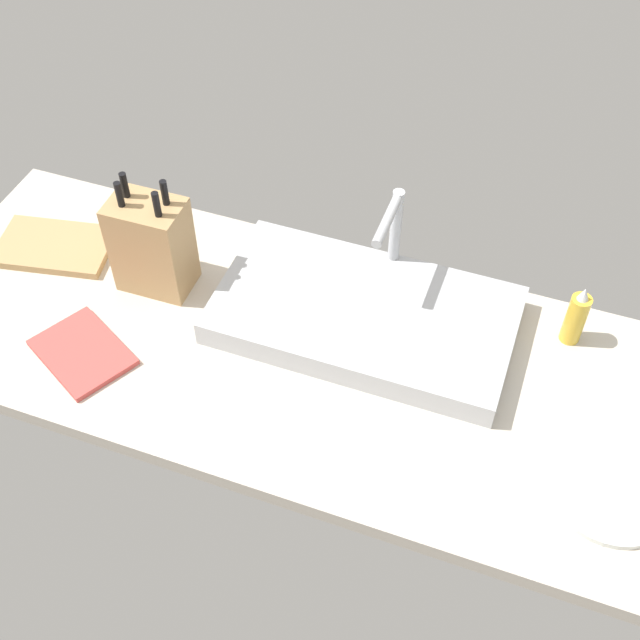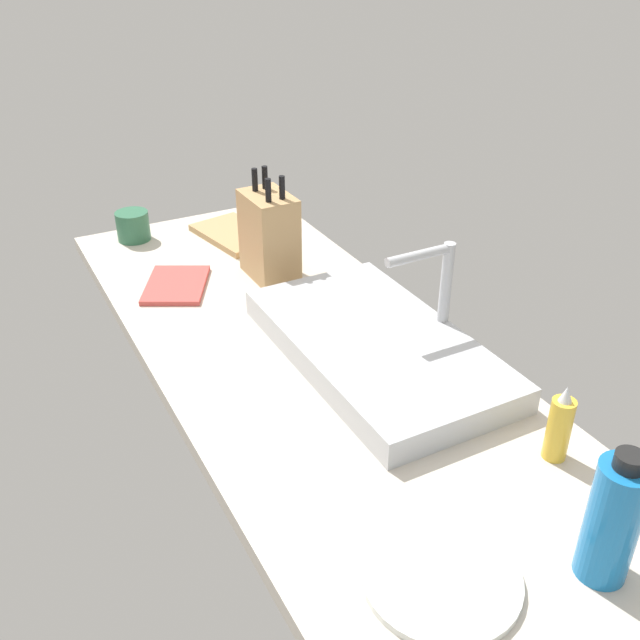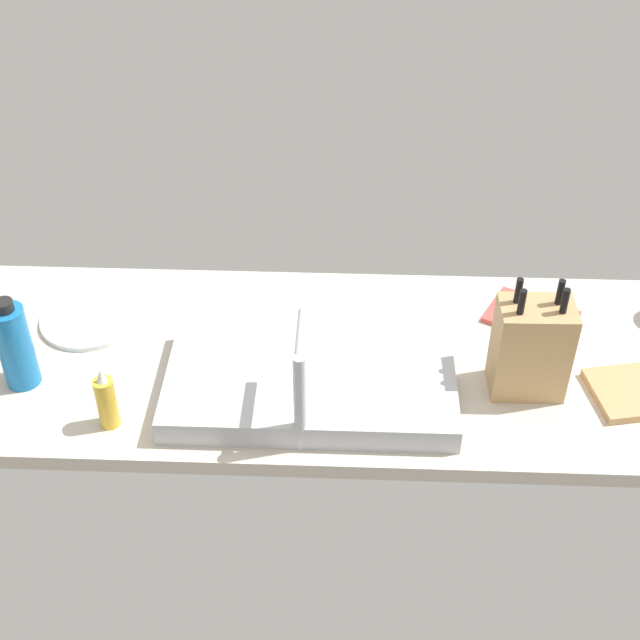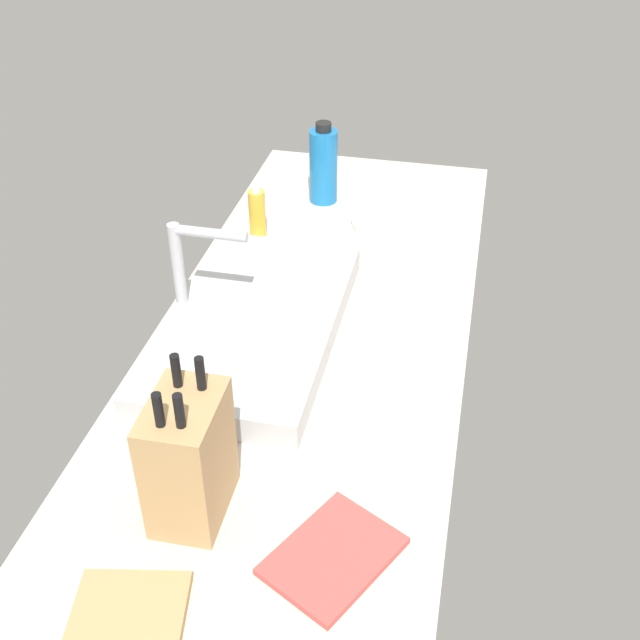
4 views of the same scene
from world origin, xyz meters
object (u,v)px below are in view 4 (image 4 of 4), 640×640
(sink_basin, at_px, (254,325))
(soap_bottle, at_px, (257,212))
(water_bottle, at_px, (323,165))
(dinner_plate, at_px, (396,222))
(faucet, at_px, (188,265))
(dish_towel, at_px, (333,556))
(knife_block, at_px, (189,458))

(sink_basin, height_order, soap_bottle, soap_bottle)
(soap_bottle, bearing_deg, sink_basin, -165.08)
(sink_basin, relative_size, water_bottle, 2.80)
(soap_bottle, height_order, dinner_plate, soap_bottle)
(faucet, distance_m, soap_bottle, 0.39)
(sink_basin, xyz_separation_m, faucet, (0.01, 0.13, 0.11))
(dish_towel, bearing_deg, sink_basin, 28.06)
(sink_basin, relative_size, soap_bottle, 4.14)
(sink_basin, relative_size, dinner_plate, 2.68)
(faucet, bearing_deg, water_bottle, -13.51)
(knife_block, distance_m, dish_towel, 0.26)
(sink_basin, distance_m, soap_bottle, 0.41)
(faucet, distance_m, dish_towel, 0.66)
(dish_towel, bearing_deg, soap_bottle, 22.51)
(dish_towel, bearing_deg, knife_block, 77.90)
(faucet, relative_size, dinner_plate, 1.04)
(faucet, bearing_deg, knife_block, -160.19)
(water_bottle, xyz_separation_m, dinner_plate, (-0.09, -0.20, -0.09))
(faucet, bearing_deg, dinner_plate, -34.60)
(knife_block, xyz_separation_m, dinner_plate, (0.96, -0.18, -0.10))
(knife_block, bearing_deg, sink_basin, 3.44)
(soap_bottle, distance_m, dish_towel, 0.97)
(water_bottle, bearing_deg, dish_towel, -167.08)
(dinner_plate, bearing_deg, soap_bottle, 110.62)
(knife_block, height_order, dish_towel, knife_block)
(water_bottle, xyz_separation_m, dish_towel, (-1.10, -0.25, -0.09))
(faucet, bearing_deg, dish_towel, -142.17)
(knife_block, relative_size, dinner_plate, 1.21)
(sink_basin, xyz_separation_m, water_bottle, (0.61, -0.01, 0.07))
(knife_block, relative_size, soap_bottle, 1.87)
(knife_block, height_order, water_bottle, knife_block)
(knife_block, relative_size, water_bottle, 1.26)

